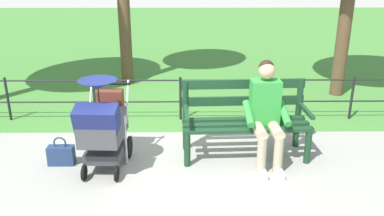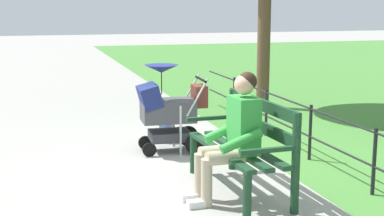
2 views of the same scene
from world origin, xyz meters
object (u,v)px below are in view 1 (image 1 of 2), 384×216
object	(u,v)px
person_on_bench	(266,111)
handbag	(61,155)
stroller	(103,124)
park_bench	(245,116)

from	to	relation	value
person_on_bench	handbag	bearing A→B (deg)	1.51
person_on_bench	stroller	world-z (taller)	person_on_bench
park_bench	stroller	size ratio (longest dim) A/B	1.41
park_bench	handbag	xyz separation A→B (m)	(2.30, 0.29, -0.40)
person_on_bench	handbag	world-z (taller)	person_on_bench
handbag	park_bench	bearing A→B (deg)	-172.83
stroller	person_on_bench	bearing A→B (deg)	-174.47
stroller	handbag	xyz separation A→B (m)	(0.58, -0.12, -0.47)
park_bench	stroller	xyz separation A→B (m)	(1.73, 0.41, 0.07)
park_bench	stroller	bearing A→B (deg)	13.43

